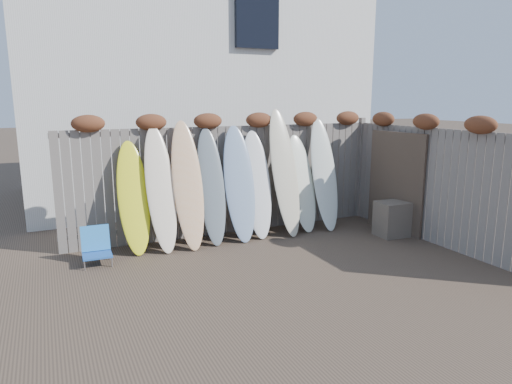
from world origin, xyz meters
name	(u,v)px	position (x,y,z in m)	size (l,w,h in m)	color
ground	(291,275)	(0.00, 0.00, 0.00)	(80.00, 80.00, 0.00)	#493A2D
back_fence	(232,170)	(0.06, 2.39, 1.18)	(6.05, 0.28, 2.24)	slate
right_fence	(439,179)	(2.99, 0.25, 1.14)	(0.28, 4.40, 2.24)	slate
house	(188,71)	(0.50, 6.50, 3.20)	(8.50, 5.50, 6.33)	silver
beach_chair	(96,247)	(-2.47, 1.71, 0.26)	(0.44, 0.47, 0.57)	#2257AD
wooden_crate	(392,219)	(2.64, 0.92, 0.32)	(0.55, 0.46, 0.64)	#4F473B
lattice_panel	(396,183)	(2.86, 1.14, 0.94)	(0.05, 1.26, 1.89)	#4C362E
surfboard_0	(133,198)	(-1.82, 2.02, 0.91)	(0.50, 0.07, 1.89)	yellow
surfboard_1	(161,189)	(-1.38, 1.96, 1.03)	(0.48, 0.07, 2.14)	#F5E4C8
surfboard_2	(188,185)	(-0.93, 1.93, 1.07)	(0.51, 0.07, 2.22)	tan
surfboard_3	(211,186)	(-0.49, 1.99, 1.00)	(0.47, 0.07, 2.08)	slate
surfboard_4	(239,183)	(0.02, 1.95, 1.01)	(0.55, 0.07, 2.11)	#7E97B9
surfboard_5	(257,184)	(0.39, 2.00, 0.96)	(0.51, 0.07, 2.00)	white
surfboard_6	(285,172)	(0.93, 1.94, 1.16)	(0.50, 0.07, 2.41)	beige
surfboard_7	(302,183)	(1.33, 1.99, 0.91)	(0.53, 0.07, 1.89)	white
surfboard_8	(324,174)	(1.80, 1.94, 1.06)	(0.50, 0.07, 2.21)	silver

